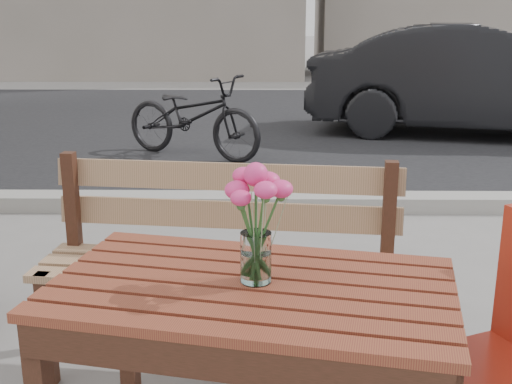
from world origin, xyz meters
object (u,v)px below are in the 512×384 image
bicycle (192,116)px  main_table (251,320)px  main_vase (256,209)px  parked_car (478,80)px

bicycle → main_table: bearing=-141.9°
main_vase → parked_car: size_ratio=0.09×
parked_car → bicycle: parked_car is taller
main_vase → bicycle: size_ratio=0.22×
parked_car → main_table: bearing=169.9°
main_vase → main_table: bearing=-137.8°
main_table → main_vase: size_ratio=3.60×
main_table → bicycle: bearing=110.2°
main_table → main_vase: (0.01, 0.01, 0.35)m
parked_car → bicycle: size_ratio=2.46×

